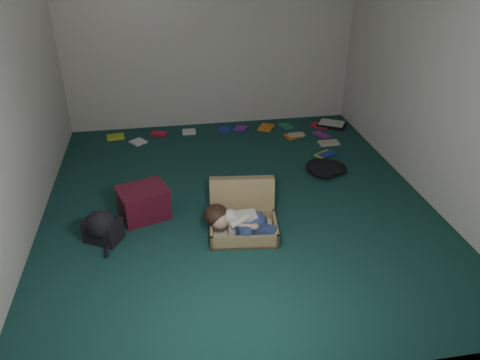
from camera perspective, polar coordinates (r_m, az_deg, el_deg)
name	(u,v)px	position (r m, az deg, el deg)	size (l,w,h in m)	color
floor	(238,202)	(4.99, -0.29, -2.69)	(4.50, 4.50, 0.00)	#153E3A
wall_back	(210,33)	(6.61, -3.71, 17.43)	(4.50, 4.50, 0.00)	silver
wall_front	(309,214)	(2.45, 8.42, -4.08)	(4.50, 4.50, 0.00)	silver
wall_left	(10,95)	(4.58, -26.22, 9.27)	(4.50, 4.50, 0.00)	silver
wall_right	(435,73)	(5.15, 22.71, 11.96)	(4.50, 4.50, 0.00)	silver
suitcase	(243,216)	(4.51, 0.36, -4.40)	(0.70, 0.69, 0.46)	#9C8456
person	(239,222)	(4.35, -0.10, -5.12)	(0.67, 0.39, 0.29)	silver
maroon_bin	(144,203)	(4.76, -11.66, -2.71)	(0.57, 0.50, 0.33)	#511021
backpack	(103,229)	(4.54, -16.39, -5.78)	(0.40, 0.32, 0.24)	black
clothing_pile	(324,165)	(5.67, 10.23, 1.79)	(0.45, 0.37, 0.14)	black
paper_tray	(332,124)	(6.99, 11.10, 6.67)	(0.48, 0.45, 0.05)	black
book_scatter	(247,134)	(6.56, 0.82, 5.57)	(3.15, 1.27, 0.02)	#B8CC24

